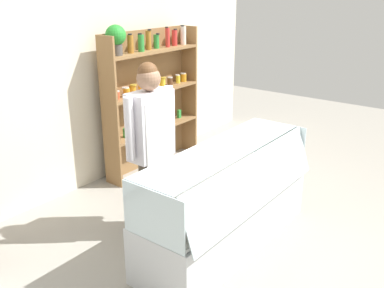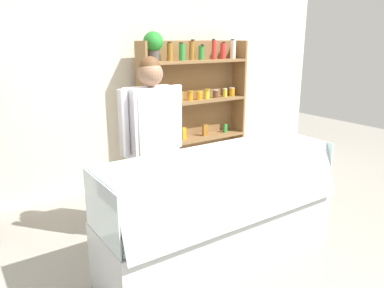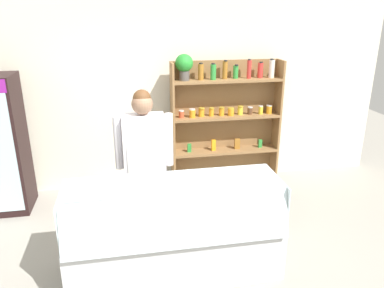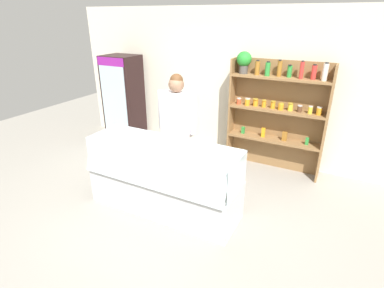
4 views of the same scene
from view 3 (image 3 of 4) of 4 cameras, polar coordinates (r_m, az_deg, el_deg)
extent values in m
plane|color=gray|center=(4.13, -0.54, -18.57)|extent=(12.00, 12.00, 0.00)
cube|color=silver|center=(5.57, -4.58, 7.20)|extent=(6.80, 0.10, 2.70)
cylinder|color=red|center=(5.42, -26.63, -6.61)|extent=(0.06, 0.06, 0.18)
cylinder|color=#9E6623|center=(5.38, -25.21, -6.51)|extent=(0.06, 0.06, 0.19)
cylinder|color=#9E6623|center=(5.20, -25.98, -1.76)|extent=(0.06, 0.06, 0.21)
cylinder|color=silver|center=(5.07, -27.02, 3.15)|extent=(0.06, 0.06, 0.20)
cube|color=olive|center=(5.63, 4.82, 3.08)|extent=(1.60, 0.02, 1.89)
cube|color=olive|center=(5.35, -2.92, 2.22)|extent=(0.03, 0.28, 1.89)
cube|color=olive|center=(5.76, 12.74, 3.03)|extent=(0.03, 0.28, 1.89)
cube|color=olive|center=(5.63, 5.08, -1.02)|extent=(1.54, 0.28, 0.04)
cube|color=olive|center=(5.46, 5.25, 4.18)|extent=(1.54, 0.28, 0.04)
cube|color=olive|center=(5.34, 5.42, 9.64)|extent=(1.54, 0.28, 0.04)
cylinder|color=#4C4742|center=(5.20, -1.19, 10.38)|extent=(0.14, 0.14, 0.13)
sphere|color=#268C2D|center=(5.17, -1.21, 12.24)|extent=(0.24, 0.24, 0.24)
cylinder|color=#9E6623|center=(5.23, 1.36, 10.91)|extent=(0.08, 0.08, 0.22)
cylinder|color=black|center=(5.21, 1.37, 12.18)|extent=(0.05, 0.05, 0.02)
cylinder|color=#2D8C38|center=(5.25, 3.26, 10.88)|extent=(0.08, 0.08, 0.21)
cylinder|color=black|center=(5.25, 3.24, 12.12)|extent=(0.05, 0.05, 0.02)
cylinder|color=#9E6623|center=(5.33, 5.05, 11.17)|extent=(0.07, 0.07, 0.25)
cylinder|color=black|center=(5.29, 5.17, 12.54)|extent=(0.05, 0.05, 0.02)
cylinder|color=#2D8C38|center=(5.39, 6.67, 10.86)|extent=(0.07, 0.07, 0.18)
cylinder|color=black|center=(5.35, 6.81, 11.85)|extent=(0.05, 0.05, 0.02)
cylinder|color=red|center=(5.40, 8.70, 11.16)|extent=(0.06, 0.06, 0.25)
cylinder|color=black|center=(5.39, 8.73, 12.59)|extent=(0.04, 0.04, 0.02)
cylinder|color=red|center=(5.49, 10.37, 10.99)|extent=(0.08, 0.08, 0.21)
cylinder|color=black|center=(5.46, 10.50, 12.14)|extent=(0.05, 0.05, 0.02)
cylinder|color=silver|center=(5.51, 12.05, 11.12)|extent=(0.08, 0.08, 0.25)
cylinder|color=black|center=(5.51, 12.09, 12.51)|extent=(0.05, 0.05, 0.02)
cylinder|color=#BF4C2D|center=(5.31, -1.63, 4.52)|extent=(0.07, 0.07, 0.09)
cylinder|color=silver|center=(5.29, -1.64, 5.08)|extent=(0.08, 0.08, 0.01)
cylinder|color=orange|center=(5.32, 0.07, 4.63)|extent=(0.09, 0.09, 0.11)
cylinder|color=silver|center=(5.32, 0.04, 5.31)|extent=(0.09, 0.09, 0.01)
cylinder|color=orange|center=(5.37, 1.44, 4.84)|extent=(0.08, 0.08, 0.12)
cylinder|color=gold|center=(5.34, 1.48, 5.48)|extent=(0.08, 0.08, 0.01)
cylinder|color=orange|center=(5.40, 2.97, 4.87)|extent=(0.07, 0.07, 0.11)
cylinder|color=gold|center=(5.37, 3.01, 5.49)|extent=(0.07, 0.07, 0.01)
cylinder|color=orange|center=(5.43, 4.53, 4.94)|extent=(0.07, 0.07, 0.12)
cylinder|color=gold|center=(5.41, 4.57, 5.56)|extent=(0.08, 0.08, 0.01)
cylinder|color=orange|center=(5.45, 5.96, 4.85)|extent=(0.09, 0.09, 0.10)
cylinder|color=gold|center=(5.45, 5.94, 5.45)|extent=(0.09, 0.09, 0.01)
cylinder|color=yellow|center=(5.51, 7.35, 5.08)|extent=(0.08, 0.08, 0.12)
cylinder|color=gold|center=(5.48, 7.43, 5.71)|extent=(0.08, 0.08, 0.01)
cylinder|color=brown|center=(5.55, 8.81, 5.01)|extent=(0.07, 0.07, 0.10)
cylinder|color=silver|center=(5.53, 8.86, 5.55)|extent=(0.08, 0.08, 0.01)
cylinder|color=yellow|center=(5.59, 10.43, 5.07)|extent=(0.06, 0.06, 0.11)
cylinder|color=silver|center=(5.59, 10.43, 5.69)|extent=(0.07, 0.07, 0.01)
cylinder|color=orange|center=(5.64, 11.67, 5.13)|extent=(0.08, 0.08, 0.11)
cylinder|color=silver|center=(5.63, 11.68, 5.76)|extent=(0.08, 0.08, 0.01)
cube|color=#2D8C38|center=(5.48, -0.41, -0.61)|extent=(0.06, 0.04, 0.12)
cube|color=orange|center=(5.55, 3.30, -0.17)|extent=(0.06, 0.04, 0.16)
cube|color=#9E6623|center=(5.64, 6.89, 0.03)|extent=(0.08, 0.04, 0.16)
cube|color=#2D8C38|center=(5.76, 10.35, 0.07)|extent=(0.05, 0.04, 0.12)
cube|color=silver|center=(3.95, -2.61, -15.62)|extent=(2.11, 0.67, 0.55)
cube|color=white|center=(3.78, -2.68, -11.98)|extent=(2.05, 0.61, 0.03)
cube|color=silver|center=(3.41, -2.00, -11.79)|extent=(2.07, 0.16, 0.47)
cube|color=silver|center=(3.62, -2.90, -5.78)|extent=(2.07, 0.51, 0.01)
cube|color=silver|center=(3.71, -19.17, -10.20)|extent=(0.01, 0.63, 0.45)
cube|color=silver|center=(3.94, 12.62, -7.71)|extent=(0.01, 0.63, 0.45)
cube|color=tan|center=(3.84, -16.32, -11.65)|extent=(0.16, 0.13, 0.05)
cube|color=white|center=(3.67, -16.59, -13.28)|extent=(0.05, 0.03, 0.02)
cube|color=tan|center=(3.81, -12.97, -11.48)|extent=(0.16, 0.14, 0.06)
cube|color=white|center=(3.65, -13.06, -13.14)|extent=(0.05, 0.03, 0.02)
cube|color=tan|center=(3.81, -9.59, -11.28)|extent=(0.16, 0.11, 0.06)
cube|color=white|center=(3.64, -9.50, -12.95)|extent=(0.05, 0.03, 0.02)
cube|color=tan|center=(3.81, -6.21, -11.06)|extent=(0.16, 0.11, 0.06)
cube|color=white|center=(3.64, -5.95, -12.71)|extent=(0.05, 0.03, 0.02)
cube|color=tan|center=(3.83, -2.86, -10.85)|extent=(0.17, 0.14, 0.05)
cube|color=white|center=(3.66, -2.43, -12.42)|extent=(0.05, 0.03, 0.02)
cube|color=tan|center=(3.86, 0.44, -10.61)|extent=(0.16, 0.14, 0.04)
cube|color=white|center=(3.69, 1.04, -12.10)|extent=(0.05, 0.03, 0.02)
cube|color=tan|center=(3.90, 3.68, -10.21)|extent=(0.16, 0.11, 0.06)
cube|color=white|center=(3.74, 4.43, -11.74)|extent=(0.05, 0.03, 0.02)
cube|color=tan|center=(3.96, 6.82, -9.96)|extent=(0.17, 0.12, 0.04)
cube|color=white|center=(3.79, 7.72, -11.35)|extent=(0.05, 0.03, 0.02)
cube|color=beige|center=(4.02, 9.87, -9.52)|extent=(0.16, 0.14, 0.05)
cube|color=white|center=(3.86, 10.89, -10.94)|extent=(0.05, 0.03, 0.02)
cylinder|color=tan|center=(3.67, -16.46, -12.65)|extent=(0.16, 0.13, 0.12)
cylinder|color=tan|center=(3.64, -12.97, -12.26)|extent=(0.15, 0.16, 0.16)
cylinder|color=tan|center=(3.63, -9.43, -12.07)|extent=(0.18, 0.18, 0.16)
cylinder|color=white|center=(3.74, 5.59, -10.10)|extent=(0.07, 0.07, 0.23)
cylinder|color=white|center=(3.77, 7.07, -9.93)|extent=(0.07, 0.07, 0.23)
cylinder|color=#4C4233|center=(4.50, -8.21, -9.02)|extent=(0.13, 0.13, 0.81)
cylinder|color=#4C4233|center=(4.51, -5.60, -8.85)|extent=(0.13, 0.13, 0.81)
cube|color=white|center=(4.20, -7.32, -0.01)|extent=(0.46, 0.24, 0.67)
cube|color=white|center=(4.22, -7.00, -5.17)|extent=(0.39, 0.01, 1.26)
cylinder|color=white|center=(4.18, -11.18, 0.19)|extent=(0.09, 0.09, 0.61)
cylinder|color=white|center=(4.21, -3.52, 0.66)|extent=(0.09, 0.09, 0.61)
sphere|color=#8C664C|center=(4.06, -7.60, 6.06)|extent=(0.23, 0.23, 0.23)
sphere|color=brown|center=(4.06, -7.65, 6.88)|extent=(0.20, 0.20, 0.20)
camera|label=1|loc=(2.97, -76.32, 2.07)|focal=40.00mm
camera|label=2|loc=(1.81, -62.47, -12.85)|focal=35.00mm
camera|label=4|loc=(2.43, 75.51, 4.54)|focal=28.00mm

